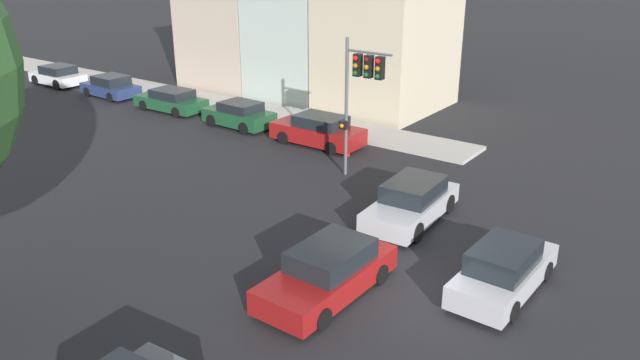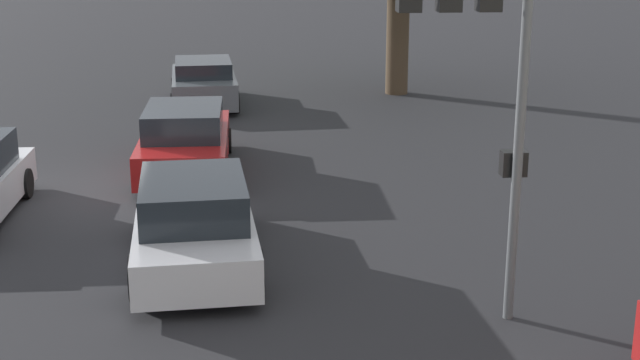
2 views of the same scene
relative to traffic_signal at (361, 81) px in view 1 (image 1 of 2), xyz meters
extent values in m
plane|color=black|center=(-6.69, -6.23, -4.21)|extent=(300.00, 300.00, 0.00)
cube|color=#ADA89E|center=(5.43, 27.04, -4.12)|extent=(2.70, 60.00, 0.17)
cube|color=beige|center=(10.82, 5.00, 1.73)|extent=(7.48, 5.92, 11.88)
cube|color=#ADBCB2|center=(10.25, 10.64, 1.54)|extent=(6.33, 5.12, 11.49)
cube|color=#BCA893|center=(10.88, 16.21, 0.66)|extent=(7.59, 5.89, 9.74)
cylinder|color=#515456|center=(0.05, 0.72, -1.28)|extent=(0.14, 0.14, 5.85)
cylinder|color=#515456|center=(0.04, -0.32, 1.15)|extent=(0.13, 2.08, 0.10)
cube|color=black|center=(0.05, 0.20, 0.60)|extent=(0.30, 0.30, 0.90)
sphere|color=red|center=(-0.14, 0.20, 0.90)|extent=(0.20, 0.20, 0.20)
sphere|color=#99660F|center=(-0.14, 0.20, 0.60)|extent=(0.20, 0.20, 0.20)
sphere|color=#0F511E|center=(-0.14, 0.20, 0.30)|extent=(0.20, 0.20, 0.20)
cube|color=black|center=(0.04, -0.32, 0.60)|extent=(0.30, 0.30, 0.90)
sphere|color=#590F0F|center=(-0.15, -0.32, 0.90)|extent=(0.20, 0.20, 0.20)
sphere|color=#99660F|center=(-0.15, -0.32, 0.60)|extent=(0.20, 0.20, 0.20)
sphere|color=#0F511E|center=(-0.15, -0.32, 0.30)|extent=(0.20, 0.20, 0.20)
cube|color=black|center=(0.03, -0.84, 0.60)|extent=(0.30, 0.30, 0.90)
sphere|color=red|center=(-0.16, -0.84, 0.90)|extent=(0.20, 0.20, 0.20)
sphere|color=#99660F|center=(-0.16, -0.84, 0.60)|extent=(0.20, 0.20, 0.20)
sphere|color=#0F511E|center=(-0.16, -0.84, 0.30)|extent=(0.20, 0.20, 0.20)
cube|color=black|center=(-0.13, 0.73, -1.96)|extent=(0.23, 0.35, 0.35)
sphere|color=orange|center=(-0.27, 0.73, -1.96)|extent=(0.18, 0.18, 0.18)
cube|color=#B7B7BC|center=(-2.52, -3.82, -3.67)|extent=(4.67, 2.14, 0.68)
cube|color=black|center=(-2.34, -3.81, -3.01)|extent=(2.47, 1.79, 0.63)
cylinder|color=black|center=(-3.88, -4.78, -3.85)|extent=(0.72, 0.26, 0.71)
cylinder|color=black|center=(-3.98, -3.01, -3.85)|extent=(0.72, 0.26, 0.71)
cylinder|color=black|center=(-1.06, -4.62, -3.85)|extent=(0.72, 0.26, 0.71)
cylinder|color=black|center=(-1.16, -2.85, -3.85)|extent=(0.72, 0.26, 0.71)
cube|color=#B7B7BC|center=(-5.18, -8.26, -3.69)|extent=(4.37, 1.82, 0.69)
cube|color=black|center=(-5.35, -8.26, -3.03)|extent=(2.29, 1.56, 0.64)
cylinder|color=black|center=(-3.82, -7.49, -3.90)|extent=(0.62, 0.23, 0.61)
cylinder|color=black|center=(-3.85, -9.09, -3.90)|extent=(0.62, 0.23, 0.61)
cylinder|color=black|center=(-6.50, -7.43, -3.90)|extent=(0.62, 0.23, 0.61)
cylinder|color=black|center=(-6.54, -9.03, -3.90)|extent=(0.62, 0.23, 0.61)
cube|color=maroon|center=(-8.34, -4.25, -3.68)|extent=(4.67, 1.97, 0.72)
cube|color=black|center=(-8.15, -4.25, -3.02)|extent=(2.44, 1.71, 0.61)
cylinder|color=black|center=(-9.79, -5.12, -3.90)|extent=(0.62, 0.23, 0.61)
cylinder|color=black|center=(-9.76, -3.33, -3.90)|extent=(0.62, 0.23, 0.61)
cylinder|color=black|center=(-6.91, -5.16, -3.90)|extent=(0.62, 0.23, 0.61)
cylinder|color=black|center=(-6.88, -3.37, -3.90)|extent=(0.62, 0.23, 0.61)
cube|color=maroon|center=(2.66, 4.11, -3.63)|extent=(1.91, 4.63, 0.80)
cube|color=black|center=(2.66, 3.93, -2.97)|extent=(1.67, 2.41, 0.53)
cylinder|color=black|center=(1.77, 5.54, -3.88)|extent=(0.22, 0.65, 0.65)
cylinder|color=black|center=(3.55, 5.55, -3.88)|extent=(0.22, 0.65, 0.65)
cylinder|color=black|center=(1.78, 2.68, -3.88)|extent=(0.22, 0.65, 0.65)
cylinder|color=black|center=(3.56, 2.69, -3.88)|extent=(0.22, 0.65, 0.65)
cube|color=#194728|center=(2.68, 9.36, -3.66)|extent=(1.95, 3.97, 0.72)
cube|color=black|center=(2.67, 9.21, -3.06)|extent=(1.67, 2.08, 0.48)
cylinder|color=black|center=(1.86, 10.60, -3.88)|extent=(0.24, 0.67, 0.66)
cylinder|color=black|center=(3.58, 10.55, -3.88)|extent=(0.24, 0.67, 0.66)
cylinder|color=black|center=(1.78, 8.18, -3.88)|extent=(0.24, 0.67, 0.66)
cylinder|color=black|center=(3.50, 8.12, -3.88)|extent=(0.24, 0.67, 0.66)
cube|color=#194728|center=(2.77, 14.88, -3.72)|extent=(1.97, 4.46, 0.64)
cube|color=black|center=(2.77, 14.70, -3.15)|extent=(1.69, 2.34, 0.48)
cylinder|color=black|center=(1.86, 16.23, -3.90)|extent=(0.23, 0.61, 0.61)
cylinder|color=black|center=(3.62, 16.27, -3.90)|extent=(0.23, 0.61, 0.61)
cylinder|color=black|center=(1.92, 13.48, -3.90)|extent=(0.23, 0.61, 0.61)
cylinder|color=black|center=(3.68, 13.52, -3.90)|extent=(0.23, 0.61, 0.61)
cube|color=navy|center=(2.84, 20.63, -3.72)|extent=(2.00, 3.99, 0.63)
cube|color=black|center=(2.84, 20.47, -3.12)|extent=(1.72, 2.09, 0.57)
cylinder|color=black|center=(1.99, 21.87, -3.90)|extent=(0.24, 0.61, 0.61)
cylinder|color=black|center=(3.77, 21.82, -3.90)|extent=(0.24, 0.61, 0.61)
cylinder|color=black|center=(1.92, 19.43, -3.90)|extent=(0.24, 0.61, 0.61)
cylinder|color=black|center=(3.70, 19.38, -3.90)|extent=(0.24, 0.61, 0.61)
cube|color=silver|center=(2.79, 26.36, -3.70)|extent=(2.00, 4.01, 0.62)
cube|color=black|center=(2.79, 26.20, -3.12)|extent=(1.74, 2.09, 0.55)
cylinder|color=black|center=(1.86, 27.58, -3.86)|extent=(0.23, 0.70, 0.70)
cylinder|color=black|center=(3.68, 27.60, -3.86)|extent=(0.23, 0.70, 0.70)
cylinder|color=black|center=(1.90, 25.11, -3.86)|extent=(0.23, 0.70, 0.70)
cylinder|color=black|center=(3.72, 25.14, -3.86)|extent=(0.23, 0.70, 0.70)
cylinder|color=red|center=(2.08, 1.95, -3.83)|extent=(0.20, 0.20, 0.75)
sphere|color=red|center=(2.08, 1.95, -3.40)|extent=(0.22, 0.22, 0.22)
camera|label=1|loc=(-21.02, -13.19, 5.44)|focal=35.00mm
camera|label=2|loc=(11.45, -3.08, 1.29)|focal=50.00mm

